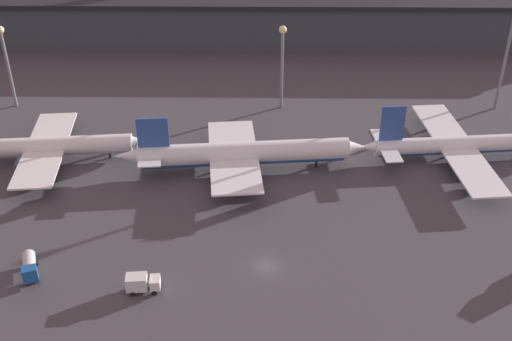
% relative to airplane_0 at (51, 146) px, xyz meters
% --- Properties ---
extents(ground, '(600.00, 600.00, 0.00)m').
position_rel_airplane_0_xyz_m(ground, '(43.74, -32.73, -3.30)').
color(ground, '#423F44').
extents(terminal_building, '(194.04, 28.04, 13.54)m').
position_rel_airplane_0_xyz_m(terminal_building, '(43.74, 73.38, 3.51)').
color(terminal_building, '#3D424C').
rests_on(terminal_building, ground).
extents(airplane_0, '(39.10, 31.19, 13.62)m').
position_rel_airplane_0_xyz_m(airplane_0, '(0.00, 0.00, 0.00)').
color(airplane_0, white).
rests_on(airplane_0, ground).
extents(airplane_1, '(50.37, 29.00, 12.40)m').
position_rel_airplane_0_xyz_m(airplane_1, '(39.01, -3.38, 0.53)').
color(airplane_1, white).
rests_on(airplane_1, ground).
extents(airplane_2, '(44.69, 38.23, 12.45)m').
position_rel_airplane_0_xyz_m(airplane_2, '(83.96, 2.01, -0.23)').
color(airplane_2, white).
rests_on(airplane_2, ground).
extents(service_vehicle_1, '(5.32, 2.74, 3.04)m').
position_rel_airplane_0_xyz_m(service_vehicle_1, '(24.78, -38.86, -1.60)').
color(service_vehicle_1, white).
rests_on(service_vehicle_1, ground).
extents(service_vehicle_2, '(4.12, 6.49, 3.08)m').
position_rel_airplane_0_xyz_m(service_vehicle_2, '(6.49, -35.31, -1.59)').
color(service_vehicle_2, '#195199').
rests_on(service_vehicle_2, ground).
extents(lamp_post_0, '(1.80, 1.80, 19.70)m').
position_rel_airplane_0_xyz_m(lamp_post_0, '(-15.93, 25.28, 9.63)').
color(lamp_post_0, slate).
rests_on(lamp_post_0, ground).
extents(lamp_post_1, '(1.80, 1.80, 20.03)m').
position_rel_airplane_0_xyz_m(lamp_post_1, '(47.40, 25.28, 9.82)').
color(lamp_post_1, slate).
rests_on(lamp_post_1, ground).
extents(lamp_post_2, '(1.80, 1.80, 26.92)m').
position_rel_airplane_0_xyz_m(lamp_post_2, '(98.16, 25.28, 13.65)').
color(lamp_post_2, slate).
rests_on(lamp_post_2, ground).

